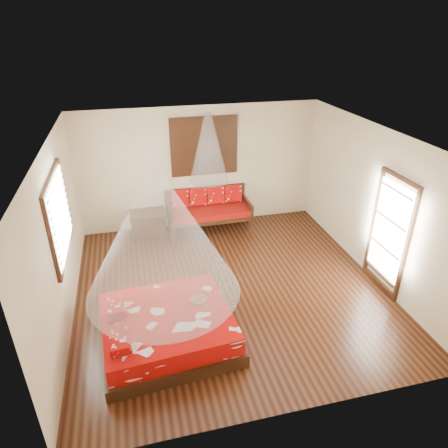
# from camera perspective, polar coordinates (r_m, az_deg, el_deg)

# --- Properties ---
(room) EXTENTS (5.54, 5.54, 2.84)m
(room) POSITION_cam_1_polar(r_m,az_deg,el_deg) (6.77, 0.89, 0.59)
(room) COLOR black
(room) RESTS_ON ground
(bed) EXTENTS (2.12, 1.94, 0.63)m
(bed) POSITION_cam_1_polar(r_m,az_deg,el_deg) (6.33, -8.20, -14.50)
(bed) COLOR black
(bed) RESTS_ON floor
(daybed) EXTENTS (1.90, 0.84, 0.97)m
(daybed) POSITION_cam_1_polar(r_m,az_deg,el_deg) (9.26, -2.25, 2.24)
(daybed) COLOR black
(daybed) RESTS_ON floor
(storage_chest) EXTENTS (0.80, 0.59, 0.54)m
(storage_chest) POSITION_cam_1_polar(r_m,az_deg,el_deg) (9.28, -10.78, 0.11)
(storage_chest) COLOR black
(storage_chest) RESTS_ON floor
(shutter_panel) EXTENTS (1.52, 0.06, 1.32)m
(shutter_panel) POSITION_cam_1_polar(r_m,az_deg,el_deg) (9.08, -2.84, 11.01)
(shutter_panel) COLOR black
(shutter_panel) RESTS_ON wall_back
(window_left) EXTENTS (0.10, 1.74, 1.34)m
(window_left) POSITION_cam_1_polar(r_m,az_deg,el_deg) (6.74, -22.46, 1.09)
(window_left) COLOR black
(window_left) RESTS_ON wall_left
(glazed_door) EXTENTS (0.08, 1.02, 2.16)m
(glazed_door) POSITION_cam_1_polar(r_m,az_deg,el_deg) (7.55, 22.47, -1.47)
(glazed_door) COLOR black
(glazed_door) RESTS_ON floor
(wine_tray) EXTENTS (0.27, 0.27, 0.21)m
(wine_tray) POSITION_cam_1_polar(r_m,az_deg,el_deg) (6.35, -3.65, -10.45)
(wine_tray) COLOR brown
(wine_tray) RESTS_ON bed
(mosquito_net_main) EXTENTS (2.18, 2.18, 1.80)m
(mosquito_net_main) POSITION_cam_1_polar(r_m,az_deg,el_deg) (5.41, -9.14, -1.70)
(mosquito_net_main) COLOR white
(mosquito_net_main) RESTS_ON ceiling
(mosquito_net_daybed) EXTENTS (0.84, 0.84, 1.50)m
(mosquito_net_daybed) POSITION_cam_1_polar(r_m,az_deg,el_deg) (8.61, -2.24, 10.81)
(mosquito_net_daybed) COLOR white
(mosquito_net_daybed) RESTS_ON ceiling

